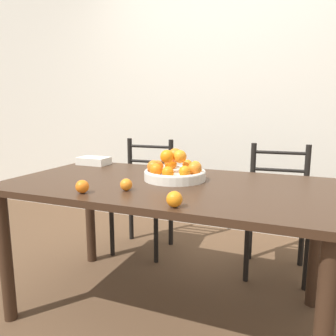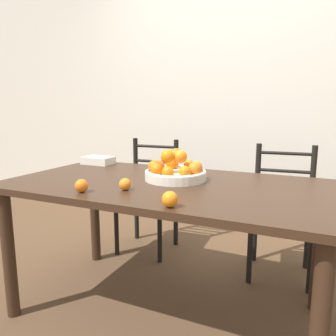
{
  "view_description": "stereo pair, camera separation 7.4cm",
  "coord_description": "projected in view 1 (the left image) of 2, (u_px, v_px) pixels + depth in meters",
  "views": [
    {
      "loc": [
        0.66,
        -1.61,
        1.18
      ],
      "look_at": [
        0.02,
        -0.02,
        0.86
      ],
      "focal_mm": 35.0,
      "sensor_mm": 36.0,
      "label": 1
    },
    {
      "loc": [
        0.73,
        -1.58,
        1.18
      ],
      "look_at": [
        0.02,
        -0.02,
        0.86
      ],
      "focal_mm": 35.0,
      "sensor_mm": 36.0,
      "label": 2
    }
  ],
  "objects": [
    {
      "name": "chair_left",
      "position": [
        144.0,
        196.0,
        2.73
      ],
      "size": [
        0.44,
        0.42,
        0.92
      ],
      "rotation": [
        0.0,
        0.0,
        0.05
      ],
      "color": "black",
      "rests_on": "ground_plane"
    },
    {
      "name": "ground_plane",
      "position": [
        166.0,
        311.0,
        1.93
      ],
      "size": [
        12.0,
        12.0,
        0.0
      ],
      "primitive_type": "plane",
      "color": "brown"
    },
    {
      "name": "fruit_bowl",
      "position": [
        174.0,
        171.0,
        1.84
      ],
      "size": [
        0.35,
        0.35,
        0.18
      ],
      "color": "silver",
      "rests_on": "dining_table"
    },
    {
      "name": "dining_table",
      "position": [
        166.0,
        199.0,
        1.8
      ],
      "size": [
        1.74,
        0.94,
        0.78
      ],
      "color": "#382316",
      "rests_on": "ground_plane"
    },
    {
      "name": "orange_loose_1",
      "position": [
        126.0,
        185.0,
        1.6
      ],
      "size": [
        0.06,
        0.06,
        0.06
      ],
      "color": "orange",
      "rests_on": "dining_table"
    },
    {
      "name": "book_stack",
      "position": [
        94.0,
        161.0,
        2.35
      ],
      "size": [
        0.22,
        0.14,
        0.05
      ],
      "color": "silver",
      "rests_on": "dining_table"
    },
    {
      "name": "chair_right",
      "position": [
        277.0,
        210.0,
        2.34
      ],
      "size": [
        0.45,
        0.43,
        0.92
      ],
      "rotation": [
        0.0,
        0.0,
        0.08
      ],
      "color": "black",
      "rests_on": "ground_plane"
    },
    {
      "name": "orange_loose_2",
      "position": [
        82.0,
        187.0,
        1.56
      ],
      "size": [
        0.06,
        0.06,
        0.06
      ],
      "color": "orange",
      "rests_on": "dining_table"
    },
    {
      "name": "wall_back",
      "position": [
        227.0,
        95.0,
        3.07
      ],
      "size": [
        8.0,
        0.06,
        2.6
      ],
      "color": "silver",
      "rests_on": "ground_plane"
    },
    {
      "name": "orange_loose_0",
      "position": [
        174.0,
        199.0,
        1.33
      ],
      "size": [
        0.07,
        0.07,
        0.07
      ],
      "color": "orange",
      "rests_on": "dining_table"
    }
  ]
}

